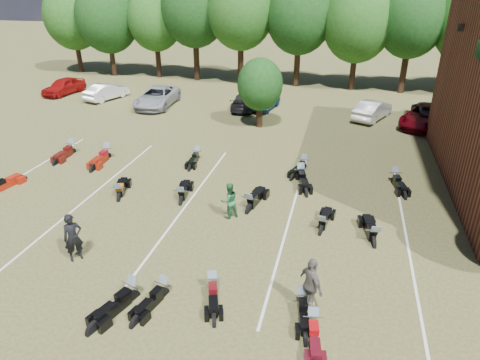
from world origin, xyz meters
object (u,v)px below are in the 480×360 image
(person_black, at_px, (73,238))
(motorcycle_3, at_px, (163,296))
(car_0, at_px, (64,86))
(car_4, at_px, (265,101))
(motorcycle_14, at_px, (72,154))
(person_grey, at_px, (311,285))
(person_green, at_px, (229,201))

(person_black, distance_m, motorcycle_3, 4.40)
(car_0, distance_m, car_4, 18.95)
(motorcycle_14, bearing_deg, motorcycle_3, -47.01)
(car_4, bearing_deg, person_grey, -65.59)
(car_0, distance_m, motorcycle_14, 15.81)
(car_0, xyz_separation_m, person_black, (15.83, -22.40, 0.23))
(person_green, relative_size, motorcycle_3, 0.85)
(car_4, height_order, person_green, person_green)
(person_black, xyz_separation_m, person_green, (4.91, 4.53, -0.13))
(car_4, distance_m, person_grey, 23.50)
(car_0, xyz_separation_m, motorcycle_3, (19.95, -23.59, -0.75))
(car_0, relative_size, person_black, 2.25)
(car_0, bearing_deg, motorcycle_14, -44.45)
(person_black, xyz_separation_m, person_grey, (9.06, -0.56, -0.00))
(car_4, bearing_deg, motorcycle_14, -117.91)
(car_0, relative_size, person_grey, 2.26)
(car_0, height_order, motorcycle_3, car_0)
(person_green, distance_m, person_grey, 6.56)
(motorcycle_14, bearing_deg, car_0, 124.12)
(car_0, distance_m, person_grey, 33.87)
(car_4, xyz_separation_m, person_black, (-3.11, -22.17, 0.29))
(car_4, bearing_deg, motorcycle_3, -77.80)
(person_grey, height_order, motorcycle_3, person_grey)
(car_4, xyz_separation_m, motorcycle_14, (-9.70, -12.57, -0.69))
(person_black, relative_size, person_grey, 1.00)
(car_0, relative_size, motorcycle_14, 1.89)
(person_grey, relative_size, motorcycle_3, 0.97)
(car_4, distance_m, motorcycle_3, 23.40)
(car_4, height_order, motorcycle_14, car_4)
(person_green, relative_size, person_grey, 0.87)
(person_black, height_order, person_grey, person_black)
(person_green, height_order, person_grey, person_grey)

